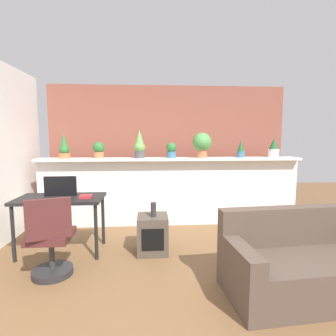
{
  "coord_description": "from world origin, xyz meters",
  "views": [
    {
      "loc": [
        -0.36,
        -2.56,
        1.53
      ],
      "look_at": [
        -0.12,
        0.95,
        1.12
      ],
      "focal_mm": 28.38,
      "sensor_mm": 36.0,
      "label": 1
    }
  ],
  "objects_px": {
    "potted_plant_1": "(99,150)",
    "potted_plant_3": "(171,150)",
    "desk": "(61,203)",
    "side_cube_shelf": "(153,234)",
    "potted_plant_4": "(202,144)",
    "potted_plant_2": "(140,145)",
    "book_on_desk": "(86,197)",
    "tv_monitor": "(60,186)",
    "potted_plant_5": "(241,149)",
    "potted_plant_6": "(274,148)",
    "vase_on_shelf": "(153,209)",
    "potted_plant_0": "(64,148)",
    "office_chair": "(51,243)",
    "couch": "(304,265)"
  },
  "relations": [
    {
      "from": "potted_plant_1",
      "to": "potted_plant_3",
      "type": "height_order",
      "value": "potted_plant_1"
    },
    {
      "from": "desk",
      "to": "side_cube_shelf",
      "type": "relative_size",
      "value": 2.2
    },
    {
      "from": "desk",
      "to": "side_cube_shelf",
      "type": "distance_m",
      "value": 1.28
    },
    {
      "from": "potted_plant_4",
      "to": "desk",
      "type": "relative_size",
      "value": 0.39
    },
    {
      "from": "potted_plant_2",
      "to": "book_on_desk",
      "type": "distance_m",
      "value": 1.4
    },
    {
      "from": "potted_plant_1",
      "to": "tv_monitor",
      "type": "bearing_deg",
      "value": -109.15
    },
    {
      "from": "potted_plant_1",
      "to": "book_on_desk",
      "type": "xyz_separation_m",
      "value": [
        0.03,
        -1.12,
        -0.55
      ]
    },
    {
      "from": "desk",
      "to": "potted_plant_5",
      "type": "bearing_deg",
      "value": 20.65
    },
    {
      "from": "potted_plant_1",
      "to": "potted_plant_6",
      "type": "height_order",
      "value": "potted_plant_6"
    },
    {
      "from": "side_cube_shelf",
      "to": "vase_on_shelf",
      "type": "bearing_deg",
      "value": -67.73
    },
    {
      "from": "potted_plant_0",
      "to": "tv_monitor",
      "type": "distance_m",
      "value": 1.06
    },
    {
      "from": "office_chair",
      "to": "potted_plant_2",
      "type": "bearing_deg",
      "value": 61.12
    },
    {
      "from": "potted_plant_0",
      "to": "vase_on_shelf",
      "type": "bearing_deg",
      "value": -37.64
    },
    {
      "from": "tv_monitor",
      "to": "side_cube_shelf",
      "type": "bearing_deg",
      "value": -7.88
    },
    {
      "from": "tv_monitor",
      "to": "book_on_desk",
      "type": "height_order",
      "value": "tv_monitor"
    },
    {
      "from": "potted_plant_3",
      "to": "tv_monitor",
      "type": "height_order",
      "value": "potted_plant_3"
    },
    {
      "from": "potted_plant_2",
      "to": "office_chair",
      "type": "height_order",
      "value": "potted_plant_2"
    },
    {
      "from": "side_cube_shelf",
      "to": "couch",
      "type": "bearing_deg",
      "value": -34.6
    },
    {
      "from": "potted_plant_6",
      "to": "vase_on_shelf",
      "type": "height_order",
      "value": "potted_plant_6"
    },
    {
      "from": "potted_plant_1",
      "to": "office_chair",
      "type": "xyz_separation_m",
      "value": [
        -0.22,
        -1.7,
        -0.93
      ]
    },
    {
      "from": "vase_on_shelf",
      "to": "side_cube_shelf",
      "type": "bearing_deg",
      "value": 112.27
    },
    {
      "from": "office_chair",
      "to": "side_cube_shelf",
      "type": "bearing_deg",
      "value": 27.04
    },
    {
      "from": "potted_plant_5",
      "to": "potted_plant_6",
      "type": "xyz_separation_m",
      "value": [
        0.59,
        -0.0,
        0.01
      ]
    },
    {
      "from": "potted_plant_2",
      "to": "potted_plant_4",
      "type": "xyz_separation_m",
      "value": [
        1.06,
        -0.0,
        0.02
      ]
    },
    {
      "from": "potted_plant_3",
      "to": "book_on_desk",
      "type": "xyz_separation_m",
      "value": [
        -1.2,
        -1.1,
        -0.55
      ]
    },
    {
      "from": "potted_plant_3",
      "to": "book_on_desk",
      "type": "distance_m",
      "value": 1.72
    },
    {
      "from": "potted_plant_2",
      "to": "book_on_desk",
      "type": "height_order",
      "value": "potted_plant_2"
    },
    {
      "from": "potted_plant_5",
      "to": "couch",
      "type": "xyz_separation_m",
      "value": [
        -0.07,
        -2.15,
        -1.04
      ]
    },
    {
      "from": "potted_plant_0",
      "to": "potted_plant_1",
      "type": "distance_m",
      "value": 0.56
    },
    {
      "from": "potted_plant_6",
      "to": "office_chair",
      "type": "xyz_separation_m",
      "value": [
        -3.26,
        -1.69,
        -0.95
      ]
    },
    {
      "from": "potted_plant_5",
      "to": "book_on_desk",
      "type": "relative_size",
      "value": 2.0
    },
    {
      "from": "desk",
      "to": "potted_plant_6",
      "type": "bearing_deg",
      "value": 17.18
    },
    {
      "from": "potted_plant_0",
      "to": "office_chair",
      "type": "bearing_deg",
      "value": -78.59
    },
    {
      "from": "potted_plant_0",
      "to": "potted_plant_6",
      "type": "height_order",
      "value": "potted_plant_0"
    },
    {
      "from": "potted_plant_2",
      "to": "office_chair",
      "type": "bearing_deg",
      "value": -118.88
    },
    {
      "from": "tv_monitor",
      "to": "side_cube_shelf",
      "type": "distance_m",
      "value": 1.39
    },
    {
      "from": "potted_plant_6",
      "to": "potted_plant_5",
      "type": "bearing_deg",
      "value": 179.63
    },
    {
      "from": "potted_plant_4",
      "to": "side_cube_shelf",
      "type": "xyz_separation_m",
      "value": [
        -0.86,
        -1.07,
        -1.17
      ]
    },
    {
      "from": "potted_plant_5",
      "to": "vase_on_shelf",
      "type": "height_order",
      "value": "potted_plant_5"
    },
    {
      "from": "potted_plant_4",
      "to": "office_chair",
      "type": "xyz_separation_m",
      "value": [
        -1.97,
        -1.64,
        -1.04
      ]
    },
    {
      "from": "potted_plant_6",
      "to": "couch",
      "type": "height_order",
      "value": "potted_plant_6"
    },
    {
      "from": "potted_plant_5",
      "to": "couch",
      "type": "distance_m",
      "value": 2.39
    },
    {
      "from": "desk",
      "to": "vase_on_shelf",
      "type": "bearing_deg",
      "value": -5.62
    },
    {
      "from": "potted_plant_6",
      "to": "tv_monitor",
      "type": "relative_size",
      "value": 0.81
    },
    {
      "from": "potted_plant_0",
      "to": "potted_plant_2",
      "type": "distance_m",
      "value": 1.24
    },
    {
      "from": "potted_plant_1",
      "to": "potted_plant_5",
      "type": "relative_size",
      "value": 0.9
    },
    {
      "from": "potted_plant_4",
      "to": "book_on_desk",
      "type": "height_order",
      "value": "potted_plant_4"
    },
    {
      "from": "potted_plant_0",
      "to": "potted_plant_1",
      "type": "xyz_separation_m",
      "value": [
        0.55,
        0.05,
        -0.03
      ]
    },
    {
      "from": "potted_plant_1",
      "to": "tv_monitor",
      "type": "height_order",
      "value": "potted_plant_1"
    },
    {
      "from": "office_chair",
      "to": "vase_on_shelf",
      "type": "xyz_separation_m",
      "value": [
        1.12,
        0.54,
        0.21
      ]
    }
  ]
}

